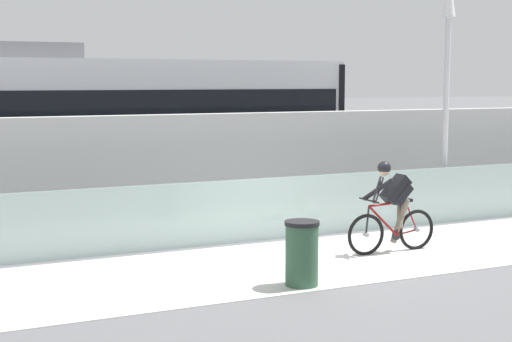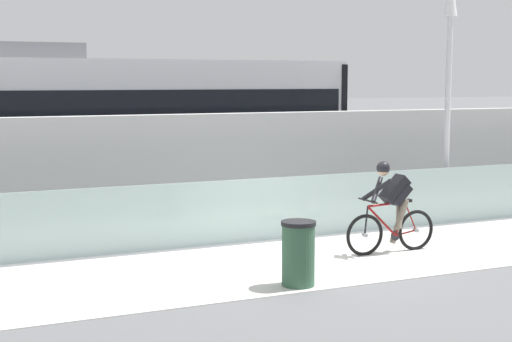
{
  "view_description": "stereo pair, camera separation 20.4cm",
  "coord_description": "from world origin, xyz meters",
  "px_view_note": "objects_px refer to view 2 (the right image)",
  "views": [
    {
      "loc": [
        -6.13,
        -10.74,
        2.98
      ],
      "look_at": [
        -0.11,
        2.35,
        1.25
      ],
      "focal_mm": 53.15,
      "sensor_mm": 36.0,
      "label": 1
    },
    {
      "loc": [
        -5.95,
        -10.82,
        2.98
      ],
      "look_at": [
        -0.11,
        2.35,
        1.25
      ],
      "focal_mm": 53.15,
      "sensor_mm": 36.0,
      "label": 2
    }
  ],
  "objects_px": {
    "cyclist_on_bike": "(392,208)",
    "lamp_post_antenna": "(449,65)",
    "trash_bin": "(298,254)",
    "tram": "(116,127)"
  },
  "relations": [
    {
      "from": "lamp_post_antenna",
      "to": "trash_bin",
      "type": "height_order",
      "value": "lamp_post_antenna"
    },
    {
      "from": "trash_bin",
      "to": "cyclist_on_bike",
      "type": "bearing_deg",
      "value": 27.11
    },
    {
      "from": "lamp_post_antenna",
      "to": "trash_bin",
      "type": "bearing_deg",
      "value": -147.1
    },
    {
      "from": "tram",
      "to": "trash_bin",
      "type": "bearing_deg",
      "value": -85.11
    },
    {
      "from": "tram",
      "to": "lamp_post_antenna",
      "type": "height_order",
      "value": "lamp_post_antenna"
    },
    {
      "from": "lamp_post_antenna",
      "to": "cyclist_on_bike",
      "type": "bearing_deg",
      "value": -142.62
    },
    {
      "from": "cyclist_on_bike",
      "to": "lamp_post_antenna",
      "type": "distance_m",
      "value": 4.34
    },
    {
      "from": "cyclist_on_bike",
      "to": "lamp_post_antenna",
      "type": "bearing_deg",
      "value": 37.38
    },
    {
      "from": "tram",
      "to": "trash_bin",
      "type": "xyz_separation_m",
      "value": [
        0.69,
        -8.1,
        -1.41
      ]
    },
    {
      "from": "tram",
      "to": "lamp_post_antenna",
      "type": "xyz_separation_m",
      "value": [
        5.95,
        -4.7,
        1.4
      ]
    }
  ]
}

